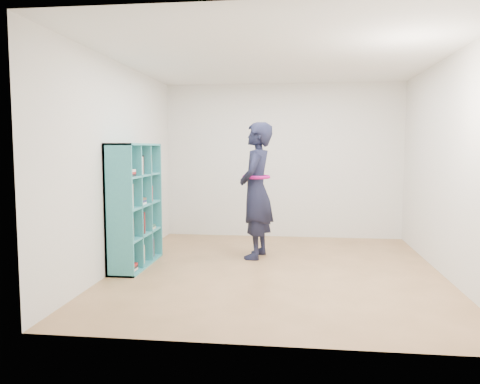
# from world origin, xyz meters

# --- Properties ---
(floor) EXTENTS (4.50, 4.50, 0.00)m
(floor) POSITION_xyz_m (0.00, 0.00, 0.00)
(floor) COLOR olive
(floor) RESTS_ON ground
(ceiling) EXTENTS (4.50, 4.50, 0.00)m
(ceiling) POSITION_xyz_m (0.00, 0.00, 2.60)
(ceiling) COLOR white
(ceiling) RESTS_ON wall_back
(wall_left) EXTENTS (0.02, 4.50, 2.60)m
(wall_left) POSITION_xyz_m (-2.00, 0.00, 1.30)
(wall_left) COLOR white
(wall_left) RESTS_ON floor
(wall_right) EXTENTS (0.02, 4.50, 2.60)m
(wall_right) POSITION_xyz_m (2.00, 0.00, 1.30)
(wall_right) COLOR white
(wall_right) RESTS_ON floor
(wall_back) EXTENTS (4.00, 0.02, 2.60)m
(wall_back) POSITION_xyz_m (0.00, 2.25, 1.30)
(wall_back) COLOR white
(wall_back) RESTS_ON floor
(wall_front) EXTENTS (4.00, 0.02, 2.60)m
(wall_front) POSITION_xyz_m (0.00, -2.25, 1.30)
(wall_front) COLOR white
(wall_front) RESTS_ON floor
(bookshelf) EXTENTS (0.35, 1.19, 1.58)m
(bookshelf) POSITION_xyz_m (-1.84, 0.02, 0.77)
(bookshelf) COLOR teal
(bookshelf) RESTS_ON floor
(person) EXTENTS (0.54, 0.74, 1.87)m
(person) POSITION_xyz_m (-0.31, 0.66, 0.94)
(person) COLOR black
(person) RESTS_ON floor
(smartphone) EXTENTS (0.01, 0.10, 0.14)m
(smartphone) POSITION_xyz_m (-0.44, 0.76, 1.06)
(smartphone) COLOR silver
(smartphone) RESTS_ON person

